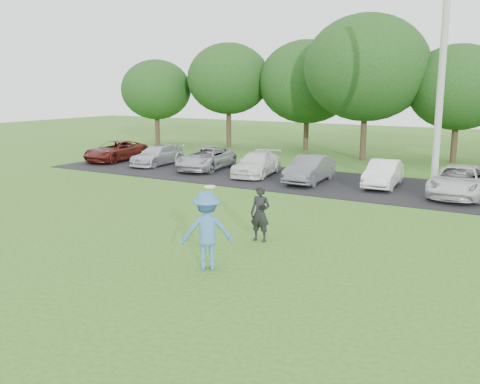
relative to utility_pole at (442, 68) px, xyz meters
The scene contains 7 objects.
ground 14.18m from the utility_pole, 107.29° to the right, with size 100.00×100.00×0.00m, color #30621C.
parking_lot 6.47m from the utility_pole, behind, with size 32.00×6.50×0.03m, color black.
utility_pole is the anchor object (origin of this frame).
frisbee_player 13.32m from the utility_pole, 103.62° to the right, with size 1.45×1.32×2.14m.
camera_bystander 10.87m from the utility_pole, 107.52° to the right, with size 0.62×0.44×1.66m.
parked_cars 6.24m from the utility_pole, behind, with size 30.96×5.04×1.24m.
tree_row 10.43m from the utility_pole, 103.38° to the left, with size 42.39×9.85×8.64m.
Camera 1 is at (8.09, -10.17, 4.49)m, focal length 40.00 mm.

